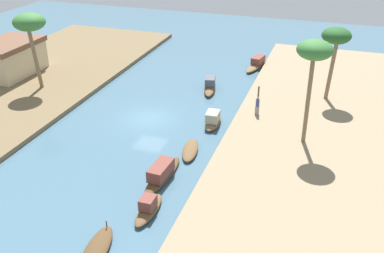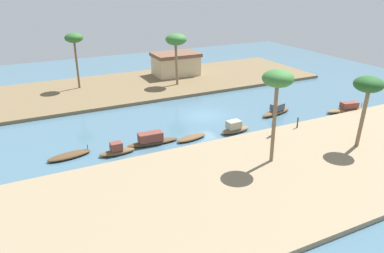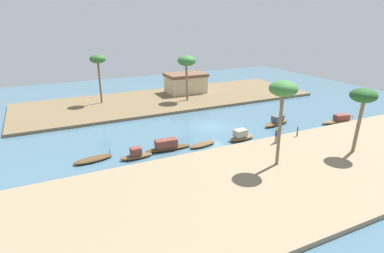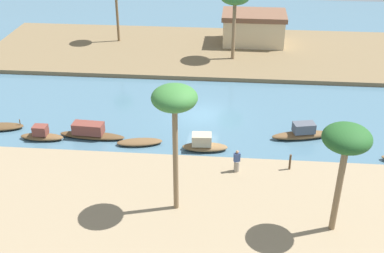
{
  "view_description": "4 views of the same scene",
  "coord_description": "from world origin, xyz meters",
  "px_view_note": "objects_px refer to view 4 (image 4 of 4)",
  "views": [
    {
      "loc": [
        -30.0,
        -13.95,
        16.35
      ],
      "look_at": [
        -1.46,
        -4.34,
        0.64
      ],
      "focal_mm": 40.73,
      "sensor_mm": 36.0,
      "label": 1
    },
    {
      "loc": [
        -19.13,
        -34.9,
        14.82
      ],
      "look_at": [
        -3.35,
        -3.53,
        0.61
      ],
      "focal_mm": 35.28,
      "sensor_mm": 36.0,
      "label": 2
    },
    {
      "loc": [
        -19.47,
        -33.41,
        13.31
      ],
      "look_at": [
        -3.93,
        -1.95,
        1.19
      ],
      "focal_mm": 30.2,
      "sensor_mm": 36.0,
      "label": 3
    },
    {
      "loc": [
        2.42,
        -36.31,
        18.5
      ],
      "look_at": [
        -0.58,
        -3.02,
        0.52
      ],
      "focal_mm": 47.13,
      "sensor_mm": 36.0,
      "label": 4
    }
  ],
  "objects_px": {
    "palm_tree_left_near": "(174,102)",
    "palm_tree_left_far": "(346,142)",
    "sampan_upstream_small": "(302,133)",
    "sampan_with_tall_canopy": "(90,132)",
    "riverside_building": "(254,28)",
    "mooring_post": "(290,162)",
    "person_on_near_bank": "(237,162)",
    "sampan_open_hull": "(41,135)",
    "sampan_midstream": "(204,144)",
    "sampan_near_left_bank": "(140,142)"
  },
  "relations": [
    {
      "from": "sampan_open_hull",
      "to": "mooring_post",
      "type": "distance_m",
      "value": 18.11
    },
    {
      "from": "sampan_upstream_small",
      "to": "riverside_building",
      "type": "distance_m",
      "value": 20.68
    },
    {
      "from": "sampan_with_tall_canopy",
      "to": "palm_tree_left_near",
      "type": "bearing_deg",
      "value": -44.99
    },
    {
      "from": "sampan_with_tall_canopy",
      "to": "sampan_upstream_small",
      "type": "distance_m",
      "value": 15.7
    },
    {
      "from": "person_on_near_bank",
      "to": "riverside_building",
      "type": "bearing_deg",
      "value": -114.16
    },
    {
      "from": "sampan_midstream",
      "to": "sampan_upstream_small",
      "type": "height_order",
      "value": "sampan_midstream"
    },
    {
      "from": "sampan_upstream_small",
      "to": "sampan_with_tall_canopy",
      "type": "bearing_deg",
      "value": 172.25
    },
    {
      "from": "sampan_near_left_bank",
      "to": "palm_tree_left_near",
      "type": "bearing_deg",
      "value": -75.1
    },
    {
      "from": "palm_tree_left_near",
      "to": "riverside_building",
      "type": "distance_m",
      "value": 30.81
    },
    {
      "from": "mooring_post",
      "to": "person_on_near_bank",
      "type": "bearing_deg",
      "value": -171.06
    },
    {
      "from": "sampan_midstream",
      "to": "sampan_with_tall_canopy",
      "type": "bearing_deg",
      "value": 169.77
    },
    {
      "from": "sampan_near_left_bank",
      "to": "mooring_post",
      "type": "height_order",
      "value": "mooring_post"
    },
    {
      "from": "palm_tree_left_near",
      "to": "palm_tree_left_far",
      "type": "relative_size",
      "value": 1.19
    },
    {
      "from": "sampan_upstream_small",
      "to": "person_on_near_bank",
      "type": "distance_m",
      "value": 7.32
    },
    {
      "from": "sampan_with_tall_canopy",
      "to": "person_on_near_bank",
      "type": "bearing_deg",
      "value": -17.73
    },
    {
      "from": "sampan_midstream",
      "to": "palm_tree_left_near",
      "type": "relative_size",
      "value": 0.43
    },
    {
      "from": "sampan_upstream_small",
      "to": "palm_tree_left_far",
      "type": "xyz_separation_m",
      "value": [
        0.52,
        -10.89,
        5.52
      ]
    },
    {
      "from": "sampan_near_left_bank",
      "to": "mooring_post",
      "type": "bearing_deg",
      "value": -25.99
    },
    {
      "from": "sampan_near_left_bank",
      "to": "sampan_with_tall_canopy",
      "type": "height_order",
      "value": "sampan_with_tall_canopy"
    },
    {
      "from": "sampan_near_left_bank",
      "to": "person_on_near_bank",
      "type": "xyz_separation_m",
      "value": [
        7.04,
        -3.49,
        0.86
      ]
    },
    {
      "from": "sampan_near_left_bank",
      "to": "riverside_building",
      "type": "distance_m",
      "value": 24.01
    },
    {
      "from": "sampan_midstream",
      "to": "sampan_upstream_small",
      "type": "xyz_separation_m",
      "value": [
        7.13,
        2.37,
        -0.03
      ]
    },
    {
      "from": "sampan_open_hull",
      "to": "mooring_post",
      "type": "xyz_separation_m",
      "value": [
        17.85,
        -3.03,
        0.56
      ]
    },
    {
      "from": "sampan_open_hull",
      "to": "mooring_post",
      "type": "relative_size",
      "value": 2.97
    },
    {
      "from": "sampan_midstream",
      "to": "palm_tree_left_far",
      "type": "xyz_separation_m",
      "value": [
        7.66,
        -8.52,
        5.49
      ]
    },
    {
      "from": "sampan_open_hull",
      "to": "riverside_building",
      "type": "relative_size",
      "value": 0.47
    },
    {
      "from": "sampan_midstream",
      "to": "palm_tree_left_near",
      "type": "distance_m",
      "value": 9.95
    },
    {
      "from": "palm_tree_left_near",
      "to": "palm_tree_left_far",
      "type": "xyz_separation_m",
      "value": [
        8.76,
        -1.25,
        -1.22
      ]
    },
    {
      "from": "palm_tree_left_far",
      "to": "riverside_building",
      "type": "relative_size",
      "value": 0.94
    },
    {
      "from": "riverside_building",
      "to": "palm_tree_left_near",
      "type": "bearing_deg",
      "value": -98.81
    },
    {
      "from": "person_on_near_bank",
      "to": "palm_tree_left_near",
      "type": "xyz_separation_m",
      "value": [
        -3.45,
        -4.13,
        6.12
      ]
    },
    {
      "from": "palm_tree_left_near",
      "to": "sampan_midstream",
      "type": "bearing_deg",
      "value": 81.39
    },
    {
      "from": "sampan_with_tall_canopy",
      "to": "palm_tree_left_near",
      "type": "xyz_separation_m",
      "value": [
        7.41,
        -8.29,
        6.7
      ]
    },
    {
      "from": "sampan_midstream",
      "to": "mooring_post",
      "type": "distance_m",
      "value": 6.38
    },
    {
      "from": "mooring_post",
      "to": "sampan_midstream",
      "type": "bearing_deg",
      "value": 155.96
    },
    {
      "from": "mooring_post",
      "to": "palm_tree_left_near",
      "type": "xyz_separation_m",
      "value": [
        -6.91,
        -4.68,
        6.24
      ]
    },
    {
      "from": "sampan_midstream",
      "to": "sampan_upstream_small",
      "type": "bearing_deg",
      "value": 14.98
    },
    {
      "from": "person_on_near_bank",
      "to": "sampan_open_hull",
      "type": "bearing_deg",
      "value": -34.85
    },
    {
      "from": "sampan_midstream",
      "to": "mooring_post",
      "type": "xyz_separation_m",
      "value": [
        5.81,
        -2.59,
        0.47
      ]
    },
    {
      "from": "sampan_open_hull",
      "to": "sampan_upstream_small",
      "type": "xyz_separation_m",
      "value": [
        19.17,
        1.93,
        0.06
      ]
    },
    {
      "from": "sampan_open_hull",
      "to": "sampan_upstream_small",
      "type": "distance_m",
      "value": 19.26
    },
    {
      "from": "sampan_open_hull",
      "to": "sampan_upstream_small",
      "type": "relative_size",
      "value": 0.7
    },
    {
      "from": "mooring_post",
      "to": "sampan_near_left_bank",
      "type": "bearing_deg",
      "value": 164.35
    },
    {
      "from": "sampan_near_left_bank",
      "to": "sampan_midstream",
      "type": "xyz_separation_m",
      "value": [
        4.69,
        -0.35,
        0.27
      ]
    },
    {
      "from": "sampan_upstream_small",
      "to": "palm_tree_left_far",
      "type": "distance_m",
      "value": 12.22
    },
    {
      "from": "riverside_building",
      "to": "sampan_near_left_bank",
      "type": "bearing_deg",
      "value": -110.34
    },
    {
      "from": "sampan_with_tall_canopy",
      "to": "riverside_building",
      "type": "distance_m",
      "value": 25.0
    },
    {
      "from": "palm_tree_left_far",
      "to": "sampan_near_left_bank",
      "type": "bearing_deg",
      "value": 144.32
    },
    {
      "from": "sampan_near_left_bank",
      "to": "sampan_open_hull",
      "type": "bearing_deg",
      "value": 168.97
    },
    {
      "from": "sampan_open_hull",
      "to": "riverside_building",
      "type": "distance_m",
      "value": 27.4
    }
  ]
}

